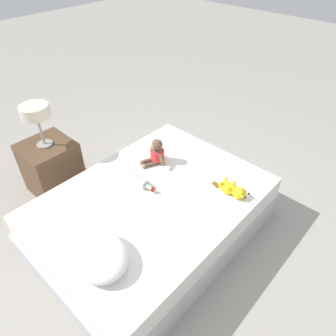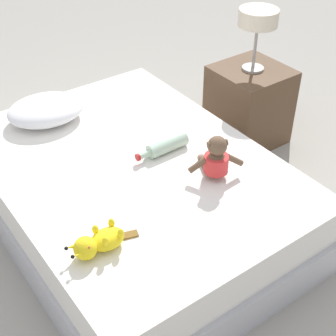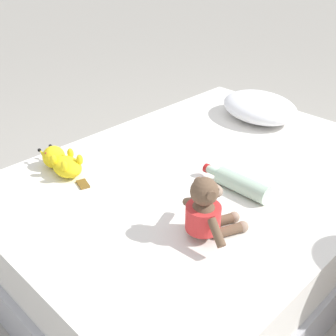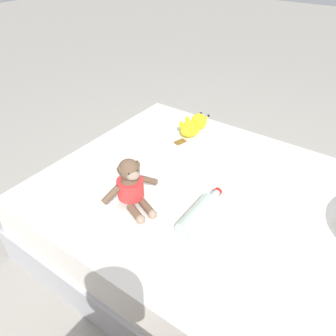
{
  "view_description": "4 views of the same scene",
  "coord_description": "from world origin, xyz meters",
  "px_view_note": "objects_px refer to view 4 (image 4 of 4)",
  "views": [
    {
      "loc": [
        -1.28,
        1.19,
        2.12
      ],
      "look_at": [
        0.07,
        -0.27,
        0.51
      ],
      "focal_mm": 32.95,
      "sensor_mm": 36.0,
      "label": 1
    },
    {
      "loc": [
        -1.07,
        -1.81,
        1.96
      ],
      "look_at": [
        0.07,
        -0.23,
        0.49
      ],
      "focal_mm": 53.58,
      "sensor_mm": 36.0,
      "label": 2
    },
    {
      "loc": [
        1.02,
        -1.26,
        1.38
      ],
      "look_at": [
        -0.0,
        -0.24,
        0.53
      ],
      "focal_mm": 45.56,
      "sensor_mm": 36.0,
      "label": 3
    },
    {
      "loc": [
        1.11,
        0.45,
        1.45
      ],
      "look_at": [
        0.02,
        -0.32,
        0.47
      ],
      "focal_mm": 34.9,
      "sensor_mm": 36.0,
      "label": 4
    }
  ],
  "objects_px": {
    "plush_monkey": "(131,187)",
    "glass_bottle": "(198,214)",
    "bed": "(221,229)",
    "plush_yellow_creature": "(194,125)"
  },
  "relations": [
    {
      "from": "plush_monkey",
      "to": "glass_bottle",
      "type": "relative_size",
      "value": 0.89
    },
    {
      "from": "bed",
      "to": "plush_yellow_creature",
      "type": "distance_m",
      "value": 0.69
    },
    {
      "from": "bed",
      "to": "plush_monkey",
      "type": "height_order",
      "value": "plush_monkey"
    },
    {
      "from": "glass_bottle",
      "to": "plush_monkey",
      "type": "bearing_deg",
      "value": -75.89
    },
    {
      "from": "bed",
      "to": "glass_bottle",
      "type": "xyz_separation_m",
      "value": [
        0.2,
        -0.03,
        0.25
      ]
    },
    {
      "from": "bed",
      "to": "plush_monkey",
      "type": "relative_size",
      "value": 6.66
    },
    {
      "from": "plush_monkey",
      "to": "bed",
      "type": "bearing_deg",
      "value": 129.68
    },
    {
      "from": "bed",
      "to": "glass_bottle",
      "type": "bearing_deg",
      "value": -8.29
    },
    {
      "from": "bed",
      "to": "glass_bottle",
      "type": "height_order",
      "value": "glass_bottle"
    },
    {
      "from": "plush_monkey",
      "to": "glass_bottle",
      "type": "height_order",
      "value": "plush_monkey"
    }
  ]
}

